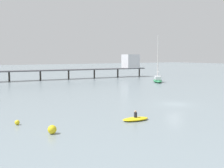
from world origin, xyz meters
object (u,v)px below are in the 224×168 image
sailboat_green (158,79)px  mooring_buoy_outer (52,129)px  mooring_buoy_mid (17,122)px  pier (100,65)px  dinghy_yellow (135,119)px

sailboat_green → mooring_buoy_outer: sailboat_green is taller
mooring_buoy_mid → pier: bearing=52.4°
sailboat_green → mooring_buoy_outer: (-41.96, -33.09, -0.36)m
dinghy_yellow → mooring_buoy_outer: size_ratio=3.99×
sailboat_green → dinghy_yellow: bearing=-134.4°
sailboat_green → dinghy_yellow: (-32.30, -32.94, -0.56)m
mooring_buoy_mid → dinghy_yellow: bearing=-23.1°
mooring_buoy_outer → sailboat_green: bearing=38.3°
mooring_buoy_outer → dinghy_yellow: bearing=0.9°
sailboat_green → mooring_buoy_mid: bearing=-147.5°
sailboat_green → mooring_buoy_mid: size_ratio=24.79×
sailboat_green → mooring_buoy_outer: 53.44m
sailboat_green → pier: bearing=105.8°
pier → mooring_buoy_mid: size_ratio=123.65×
mooring_buoy_outer → mooring_buoy_mid: bearing=110.9°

